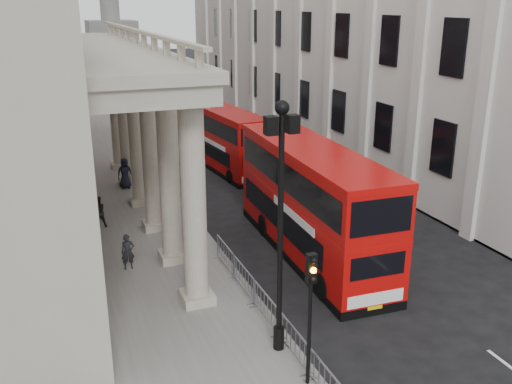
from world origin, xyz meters
name	(u,v)px	position (x,y,z in m)	size (l,w,h in m)	color
sidewalk_west	(107,162)	(-3.00, 30.00, 0.06)	(6.00, 140.00, 0.12)	slate
sidewalk_east	(311,143)	(13.50, 30.00, 0.06)	(3.00, 140.00, 0.12)	slate
kerb	(147,158)	(-0.05, 30.00, 0.07)	(0.20, 140.00, 0.14)	slate
west_building_far	(1,9)	(-10.50, 80.00, 10.00)	(9.00, 30.00, 20.00)	#A09886
lamp_post_south	(280,214)	(-0.60, 4.00, 4.91)	(1.05, 0.44, 8.32)	black
lamp_post_mid	(166,119)	(-0.60, 20.00, 4.91)	(1.05, 0.44, 8.32)	black
lamp_post_north	(123,82)	(-0.60, 36.00, 4.91)	(1.05, 0.44, 8.32)	black
traffic_light	(311,296)	(-0.50, 1.98, 3.11)	(0.28, 0.33, 4.30)	black
crowd_barriers	(309,362)	(-0.35, 2.23, 0.67)	(0.50, 18.75, 1.10)	gray
bus_near	(312,200)	(3.84, 10.61, 2.64)	(3.25, 11.80, 5.05)	#BF0A08
bus_far	(224,138)	(4.57, 25.64, 2.19)	(3.31, 9.89, 4.19)	#AD0908
pedestrian_a	(128,252)	(-4.31, 11.84, 0.91)	(0.58, 0.38, 1.58)	black
pedestrian_b	(98,212)	(-4.96, 17.16, 0.96)	(0.81, 0.63, 1.67)	black
pedestrian_c	(125,173)	(-2.67, 23.26, 1.07)	(0.93, 0.61, 1.91)	black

